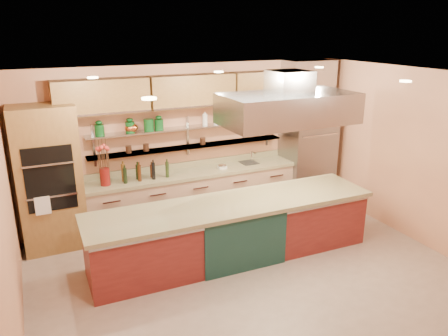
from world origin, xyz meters
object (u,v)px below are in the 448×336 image
refrigerator (307,151)px  island (233,230)px  copper_kettle (132,128)px  kitchen_scale (222,166)px  green_canister (149,125)px  flower_vase (105,177)px

refrigerator → island: 2.85m
copper_kettle → kitchen_scale: bearing=-8.1°
copper_kettle → green_canister: size_ratio=0.94×
island → flower_vase: flower_vase is taller
flower_vase → green_canister: size_ratio=1.44×
flower_vase → copper_kettle: 0.93m
island → green_canister: bearing=115.1°
refrigerator → kitchen_scale: size_ratio=14.18×
kitchen_scale → green_canister: bearing=161.2°
copper_kettle → island: bearing=-58.4°
refrigerator → flower_vase: 3.96m
flower_vase → kitchen_scale: size_ratio=1.93×
island → copper_kettle: (-1.05, 1.71, 1.34)m
flower_vase → green_canister: green_canister is taller
green_canister → refrigerator: bearing=-4.2°
green_canister → flower_vase: bearing=-165.1°
copper_kettle → refrigerator: bearing=-3.9°
green_canister → copper_kettle: bearing=180.0°
island → kitchen_scale: bearing=72.2°
copper_kettle → green_canister: 0.28m
kitchen_scale → copper_kettle: (-1.55, 0.22, 0.82)m
flower_vase → green_canister: bearing=14.9°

